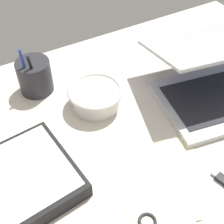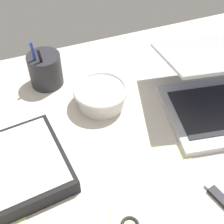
{
  "view_description": "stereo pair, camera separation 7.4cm",
  "coord_description": "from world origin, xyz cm",
  "views": [
    {
      "loc": [
        -26.72,
        -35.34,
        62.39
      ],
      "look_at": [
        -1.62,
        9.55,
        9.0
      ],
      "focal_mm": 50.0,
      "sensor_mm": 36.0,
      "label": 1
    },
    {
      "loc": [
        -20.01,
        -38.47,
        62.39
      ],
      "look_at": [
        -1.62,
        9.55,
        9.0
      ],
      "focal_mm": 50.0,
      "sensor_mm": 36.0,
      "label": 2
    }
  ],
  "objects": [
    {
      "name": "desk_top",
      "position": [
        0.0,
        0.0,
        1.0
      ],
      "size": [
        140.0,
        100.0,
        2.0
      ],
      "primitive_type": "cube",
      "color": "beige",
      "rests_on": "ground"
    },
    {
      "name": "bowl",
      "position": [
        -0.86,
        19.88,
        5.28
      ],
      "size": [
        14.86,
        14.86,
        5.91
      ],
      "color": "silver",
      "rests_on": "desk_top"
    },
    {
      "name": "pen_cup",
      "position": [
        -12.65,
        33.89,
        6.86
      ],
      "size": [
        9.36,
        9.36,
        14.99
      ],
      "color": "#28282D",
      "rests_on": "desk_top"
    },
    {
      "name": "paper_sheet_front",
      "position": [
        0.17,
        -11.92,
        2.08
      ],
      "size": [
        28.32,
        34.34,
        0.16
      ],
      "primitive_type": "cube",
      "rotation": [
        0.0,
        0.0,
        -0.37
      ],
      "color": "#F4EFB2",
      "rests_on": "desk_top"
    },
    {
      "name": "usb_drive",
      "position": [
        12.96,
        -16.22,
        2.5
      ],
      "size": [
        3.32,
        7.38,
        1.0
      ],
      "rotation": [
        0.0,
        0.0,
        0.23
      ],
      "color": "black",
      "rests_on": "desk_top"
    }
  ]
}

